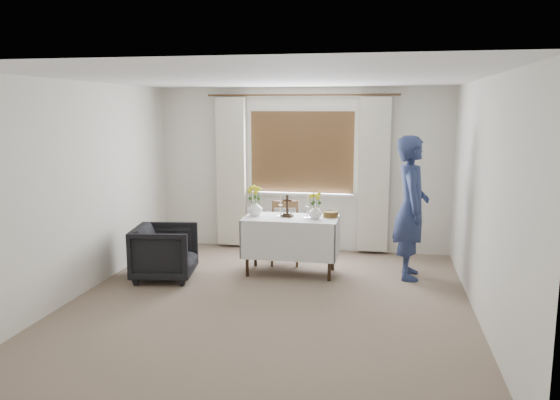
# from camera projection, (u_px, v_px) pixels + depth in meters

# --- Properties ---
(ground) EXTENTS (5.00, 5.00, 0.00)m
(ground) POSITION_uv_depth(u_px,v_px,m) (269.00, 303.00, 6.18)
(ground) COLOR gray
(ground) RESTS_ON ground
(altar_table) EXTENTS (1.24, 0.64, 0.76)m
(altar_table) POSITION_uv_depth(u_px,v_px,m) (291.00, 245.00, 7.25)
(altar_table) COLOR white
(altar_table) RESTS_ON ground
(wooden_chair) EXTENTS (0.47, 0.47, 0.88)m
(wooden_chair) POSITION_uv_depth(u_px,v_px,m) (285.00, 233.00, 7.71)
(wooden_chair) COLOR brown
(wooden_chair) RESTS_ON ground
(armchair) EXTENTS (0.88, 0.86, 0.70)m
(armchair) POSITION_uv_depth(u_px,v_px,m) (165.00, 252.00, 7.03)
(armchair) COLOR black
(armchair) RESTS_ON ground
(person) EXTENTS (0.46, 0.69, 1.85)m
(person) POSITION_uv_depth(u_px,v_px,m) (411.00, 208.00, 7.00)
(person) COLOR navy
(person) RESTS_ON ground
(radiator) EXTENTS (1.10, 0.10, 0.60)m
(radiator) POSITION_uv_depth(u_px,v_px,m) (301.00, 231.00, 8.48)
(radiator) COLOR white
(radiator) RESTS_ON ground
(wooden_cross) EXTENTS (0.16, 0.13, 0.30)m
(wooden_cross) POSITION_uv_depth(u_px,v_px,m) (287.00, 206.00, 7.20)
(wooden_cross) COLOR black
(wooden_cross) RESTS_ON altar_table
(candlestick_left) EXTENTS (0.12, 0.12, 0.32)m
(candlestick_left) POSITION_uv_depth(u_px,v_px,m) (281.00, 205.00, 7.23)
(candlestick_left) COLOR silver
(candlestick_left) RESTS_ON altar_table
(candlestick_right) EXTENTS (0.11, 0.11, 0.32)m
(candlestick_right) POSITION_uv_depth(u_px,v_px,m) (307.00, 206.00, 7.11)
(candlestick_right) COLOR silver
(candlestick_right) RESTS_ON altar_table
(flower_vase_left) EXTENTS (0.27, 0.27, 0.21)m
(flower_vase_left) POSITION_uv_depth(u_px,v_px,m) (255.00, 208.00, 7.30)
(flower_vase_left) COLOR white
(flower_vase_left) RESTS_ON altar_table
(flower_vase_right) EXTENTS (0.18, 0.18, 0.18)m
(flower_vase_right) POSITION_uv_depth(u_px,v_px,m) (315.00, 212.00, 7.09)
(flower_vase_right) COLOR white
(flower_vase_right) RESTS_ON altar_table
(wicker_basket) EXTENTS (0.23, 0.23, 0.08)m
(wicker_basket) POSITION_uv_depth(u_px,v_px,m) (330.00, 214.00, 7.21)
(wicker_basket) COLOR brown
(wicker_basket) RESTS_ON altar_table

